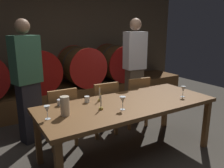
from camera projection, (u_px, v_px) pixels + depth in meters
ground_plane at (129, 167)px, 2.80m from camera, size 8.99×8.99×0.00m
back_wall at (50, 46)px, 5.05m from camera, size 6.91×0.24×2.57m
barrel_shelf at (61, 97)px, 4.85m from camera, size 6.22×0.90×0.44m
wine_barrel_center_left at (35, 70)px, 4.46m from camera, size 0.85×0.84×0.85m
wine_barrel_center_right at (81, 66)px, 4.95m from camera, size 0.85×0.84×0.85m
wine_barrel_far_right at (116, 63)px, 5.40m from camera, size 0.85×0.84×0.85m
dining_table at (128, 107)px, 2.93m from camera, size 2.31×0.94×0.74m
chair_left at (61, 114)px, 3.19m from camera, size 0.41×0.41×0.88m
chair_center at (104, 106)px, 3.54m from camera, size 0.42×0.42×0.88m
chair_right at (136, 99)px, 3.86m from camera, size 0.44×0.44×0.88m
guest_left at (27, 81)px, 3.25m from camera, size 0.44×0.35×1.81m
guest_right at (135, 68)px, 4.20m from camera, size 0.40×0.27×1.84m
candle_left at (101, 105)px, 2.66m from camera, size 0.05×0.05×0.21m
candle_right at (100, 97)px, 2.97m from camera, size 0.05×0.05×0.21m
pitcher at (65, 106)px, 2.47m from camera, size 0.10×0.10×0.22m
wine_glass_left at (47, 110)px, 2.37m from camera, size 0.06×0.06×0.15m
wine_glass_center at (123, 100)px, 2.64m from camera, size 0.07×0.07×0.16m
wine_glass_right at (183, 89)px, 3.13m from camera, size 0.07×0.07×0.15m
cup_left at (60, 102)px, 2.81m from camera, size 0.08×0.08×0.08m
cup_right at (87, 99)px, 2.92m from camera, size 0.07×0.07×0.08m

